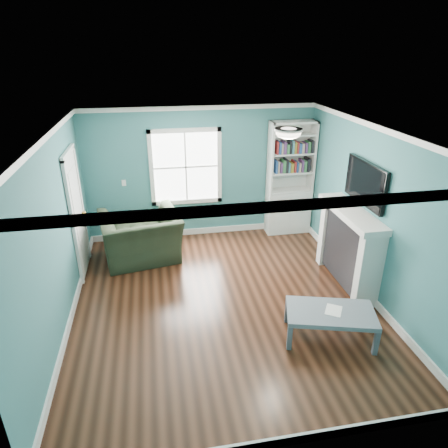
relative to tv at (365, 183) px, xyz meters
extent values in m
plane|color=black|center=(-2.20, -0.20, -1.72)|extent=(5.00, 5.00, 0.00)
plane|color=#357577|center=(-2.20, 2.30, -0.43)|extent=(4.50, 0.00, 4.50)
plane|color=#357577|center=(-2.20, -2.70, -0.43)|extent=(4.50, 0.00, 4.50)
plane|color=#357577|center=(-4.45, -0.20, -0.43)|extent=(0.00, 5.00, 5.00)
plane|color=#357577|center=(0.05, -0.20, -0.43)|extent=(0.00, 5.00, 5.00)
plane|color=white|center=(-2.20, -0.20, 0.88)|extent=(5.00, 5.00, 0.00)
cube|color=white|center=(-2.20, 2.28, -1.66)|extent=(4.50, 0.03, 0.12)
cube|color=white|center=(-2.20, -2.69, -1.66)|extent=(4.50, 0.03, 0.12)
cube|color=white|center=(-4.44, -0.20, -1.66)|extent=(0.03, 5.00, 0.12)
cube|color=white|center=(0.03, -0.20, -1.66)|extent=(0.03, 5.00, 0.12)
cube|color=white|center=(-2.20, 2.28, 0.84)|extent=(4.50, 0.04, 0.08)
cube|color=white|center=(-2.20, -2.68, 0.84)|extent=(4.50, 0.04, 0.08)
cube|color=white|center=(-4.43, -0.20, 0.84)|extent=(0.04, 5.00, 0.08)
cube|color=white|center=(0.03, -0.20, 0.84)|extent=(0.04, 5.00, 0.08)
cube|color=white|center=(-2.50, 2.29, -0.27)|extent=(1.24, 0.01, 1.34)
cube|color=white|center=(-3.16, 2.28, -0.27)|extent=(0.08, 0.06, 1.50)
cube|color=white|center=(-1.84, 2.28, -0.27)|extent=(0.08, 0.06, 1.50)
cube|color=white|center=(-2.50, 2.28, -0.98)|extent=(1.40, 0.06, 0.08)
cube|color=white|center=(-2.50, 2.28, 0.44)|extent=(1.40, 0.06, 0.08)
cube|color=white|center=(-2.50, 2.28, -0.27)|extent=(1.24, 0.03, 0.03)
cube|color=white|center=(-2.50, 2.28, -0.27)|extent=(0.03, 0.03, 1.34)
cube|color=silver|center=(-0.43, 2.10, -1.27)|extent=(0.90, 0.35, 0.90)
cube|color=silver|center=(-0.86, 2.10, -0.12)|extent=(0.04, 0.35, 1.40)
cube|color=silver|center=(0.00, 2.10, -0.12)|extent=(0.04, 0.35, 1.40)
cube|color=silver|center=(-0.43, 2.26, -0.12)|extent=(0.90, 0.02, 1.40)
cube|color=silver|center=(-0.43, 2.10, 0.55)|extent=(0.90, 0.35, 0.04)
cube|color=silver|center=(-0.43, 2.10, -0.80)|extent=(0.84, 0.33, 0.03)
cube|color=silver|center=(-0.43, 2.10, -0.42)|extent=(0.84, 0.33, 0.03)
cube|color=silver|center=(-0.43, 2.10, -0.04)|extent=(0.84, 0.33, 0.03)
cube|color=silver|center=(-0.43, 2.10, 0.32)|extent=(0.84, 0.33, 0.03)
cube|color=#264C8C|center=(-0.43, 2.08, -0.30)|extent=(0.70, 0.25, 0.22)
cube|color=tan|center=(-0.43, 2.08, 0.08)|extent=(0.70, 0.25, 0.22)
cylinder|color=beige|center=(-0.43, 2.05, 0.46)|extent=(0.26, 0.06, 0.26)
cube|color=black|center=(-0.11, 0.00, -1.12)|extent=(0.30, 1.20, 1.10)
cube|color=black|center=(-0.13, 0.00, -1.32)|extent=(0.22, 0.65, 0.70)
cube|color=silver|center=(-0.13, -0.67, -1.12)|extent=(0.36, 0.16, 1.20)
cube|color=silver|center=(-0.13, 0.67, -1.12)|extent=(0.36, 0.16, 1.20)
cube|color=silver|center=(-0.15, 0.00, -0.47)|extent=(0.44, 1.58, 0.10)
cube|color=black|center=(0.00, 0.00, 0.00)|extent=(0.06, 1.10, 0.65)
cube|color=silver|center=(-4.43, 1.20, -0.70)|extent=(0.04, 0.80, 2.05)
cube|color=white|center=(-4.42, 0.75, -0.70)|extent=(0.05, 0.08, 2.13)
cube|color=white|center=(-4.42, 1.65, -0.70)|extent=(0.05, 0.08, 2.13)
cube|color=white|center=(-4.42, 1.20, 0.36)|extent=(0.05, 0.98, 0.08)
sphere|color=#BF8C3F|center=(-4.37, 1.50, -0.77)|extent=(0.07, 0.07, 0.07)
ellipsoid|color=white|center=(-1.30, -0.10, 0.82)|extent=(0.34, 0.34, 0.15)
cylinder|color=white|center=(-1.30, -0.10, 0.86)|extent=(0.38, 0.38, 0.03)
cube|color=white|center=(-3.70, 2.28, -0.52)|extent=(0.08, 0.01, 0.12)
imported|color=black|center=(-3.43, 1.40, -1.13)|extent=(1.49, 1.11, 1.19)
cube|color=#484D57|center=(-1.55, -1.37, -1.55)|extent=(0.08, 0.08, 0.36)
cube|color=#484D57|center=(-0.50, -1.66, -1.55)|extent=(0.08, 0.08, 0.36)
cube|color=#484D57|center=(-1.40, -0.83, -1.55)|extent=(0.08, 0.08, 0.36)
cube|color=#484D57|center=(-0.35, -1.12, -1.55)|extent=(0.08, 0.08, 0.36)
cube|color=slate|center=(-0.95, -1.24, -1.34)|extent=(1.27, 0.91, 0.06)
cube|color=white|center=(-0.91, -1.23, -1.31)|extent=(0.31, 0.32, 0.00)
camera|label=1|loc=(-3.11, -5.24, 1.90)|focal=32.00mm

